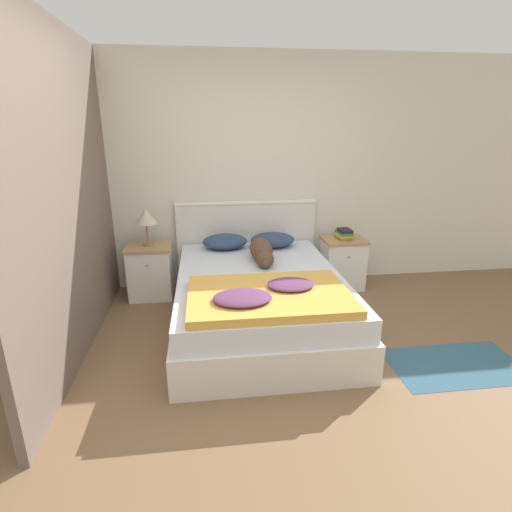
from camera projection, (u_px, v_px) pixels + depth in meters
name	position (u px, v px, depth m)	size (l,w,h in m)	color
ground_plane	(271.00, 390.00, 2.86)	(16.00, 16.00, 0.00)	brown
wall_back	(241.00, 174.00, 4.46)	(9.00, 0.06, 2.55)	silver
wall_side_left	(75.00, 193.00, 3.27)	(0.06, 3.10, 2.55)	#706056
bed	(259.00, 300.00, 3.71)	(1.52, 2.09, 0.52)	silver
headboard	(247.00, 241.00, 4.64)	(1.60, 0.06, 0.99)	silver
nightstand_left	(150.00, 271.00, 4.33)	(0.47, 0.40, 0.58)	white
nightstand_right	(342.00, 263.00, 4.59)	(0.47, 0.40, 0.58)	white
pillow_left	(225.00, 242.00, 4.34)	(0.48, 0.36, 0.15)	navy
pillow_right	(273.00, 240.00, 4.41)	(0.48, 0.36, 0.15)	navy
quilt	(268.00, 295.00, 3.07)	(1.24, 0.84, 0.12)	gold
dog	(262.00, 251.00, 3.94)	(0.22, 0.66, 0.21)	brown
book_stack	(344.00, 234.00, 4.50)	(0.17, 0.23, 0.11)	orange
table_lamp	(146.00, 217.00, 4.16)	(0.24, 0.24, 0.39)	#9E7A4C
rug	(456.00, 365.00, 3.15)	(1.04, 0.60, 0.00)	#335B70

